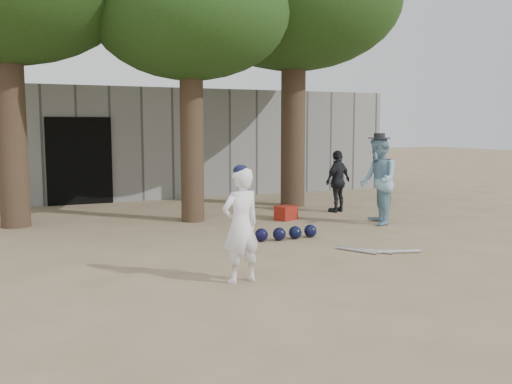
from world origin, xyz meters
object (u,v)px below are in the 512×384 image
boy_player (241,225)px  red_bag (286,213)px  spectator_dark (338,181)px  spectator_blue (378,181)px

boy_player → red_bag: size_ratio=3.49×
boy_player → red_bag: boy_player is taller
boy_player → spectator_dark: size_ratio=1.03×
boy_player → spectator_blue: 5.03m
red_bag → boy_player: bearing=-124.1°
boy_player → red_bag: bearing=-134.9°
boy_player → spectator_dark: boy_player is taller
spectator_blue → boy_player: bearing=-35.5°
spectator_blue → spectator_dark: spectator_blue is taller
boy_player → red_bag: (2.74, 4.05, -0.58)m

